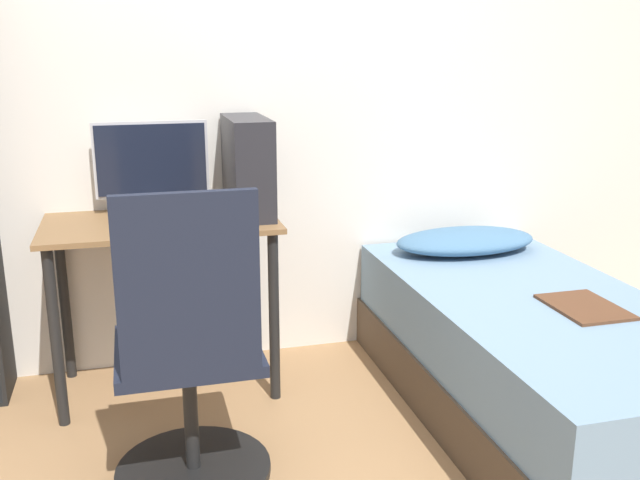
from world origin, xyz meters
TOP-DOWN VIEW (x-y plane):
  - wall_back at (0.00, 1.48)m, footprint 8.00×0.05m
  - desk at (-0.37, 1.18)m, footprint 0.96×0.54m
  - office_chair at (-0.33, 0.41)m, footprint 0.55×0.55m
  - bed at (1.04, 0.54)m, footprint 0.91×1.83m
  - pillow at (1.04, 1.19)m, footprint 0.69×0.36m
  - magazine at (1.14, 0.38)m, footprint 0.24×0.32m
  - monitor at (-0.39, 1.35)m, footprint 0.49×0.16m
  - keyboard at (-0.37, 1.07)m, footprint 0.36×0.12m
  - pc_tower at (0.01, 1.21)m, footprint 0.17×0.44m

SIDE VIEW (x-z plane):
  - bed at x=1.04m, z-range 0.00..0.51m
  - office_chair at x=-0.33m, z-range -0.12..0.94m
  - magazine at x=1.14m, z-range 0.51..0.53m
  - pillow at x=1.04m, z-range 0.51..0.62m
  - desk at x=-0.37m, z-range 0.24..1.00m
  - keyboard at x=-0.37m, z-range 0.76..0.78m
  - pc_tower at x=0.01m, z-range 0.76..1.18m
  - monitor at x=-0.39m, z-range 0.78..1.17m
  - wall_back at x=0.00m, z-range 0.00..2.50m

